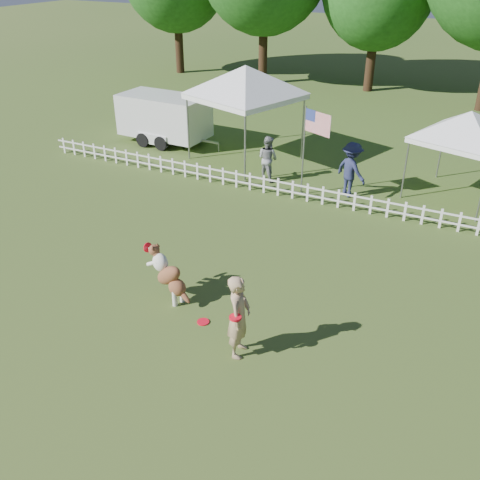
# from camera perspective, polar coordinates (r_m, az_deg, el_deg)

# --- Properties ---
(ground) EXTENTS (120.00, 120.00, 0.00)m
(ground) POSITION_cam_1_polar(r_m,az_deg,el_deg) (11.21, -2.04, -10.01)
(ground) COLOR #2F551B
(ground) RESTS_ON ground
(picket_fence) EXTENTS (22.00, 0.08, 0.60)m
(picket_fence) POSITION_cam_1_polar(r_m,az_deg,el_deg) (16.64, 9.63, 4.54)
(picket_fence) COLOR white
(picket_fence) RESTS_ON ground
(handler) EXTENTS (0.53, 0.71, 1.75)m
(handler) POSITION_cam_1_polar(r_m,az_deg,el_deg) (10.22, -0.11, -8.16)
(handler) COLOR tan
(handler) RESTS_ON ground
(dog) EXTENTS (1.27, 0.70, 1.25)m
(dog) POSITION_cam_1_polar(r_m,az_deg,el_deg) (11.97, -7.54, -3.79)
(dog) COLOR brown
(dog) RESTS_ON ground
(frisbee_on_turf) EXTENTS (0.33, 0.33, 0.02)m
(frisbee_on_turf) POSITION_cam_1_polar(r_m,az_deg,el_deg) (11.53, -3.96, -8.70)
(frisbee_on_turf) COLOR red
(frisbee_on_turf) RESTS_ON ground
(canopy_tent_left) EXTENTS (4.12, 4.12, 3.35)m
(canopy_tent_left) POSITION_cam_1_polar(r_m,az_deg,el_deg) (19.92, 0.59, 13.20)
(canopy_tent_left) COLOR white
(canopy_tent_left) RESTS_ON ground
(canopy_tent_right) EXTENTS (3.30, 3.30, 2.72)m
(canopy_tent_right) POSITION_cam_1_polar(r_m,az_deg,el_deg) (17.98, 22.64, 8.19)
(canopy_tent_right) COLOR white
(canopy_tent_right) RESTS_ON ground
(cargo_trailer) EXTENTS (4.48, 2.08, 1.95)m
(cargo_trailer) POSITION_cam_1_polar(r_m,az_deg,el_deg) (22.21, -8.07, 12.69)
(cargo_trailer) COLOR silver
(cargo_trailer) RESTS_ON ground
(flag_pole) EXTENTS (1.05, 0.57, 2.86)m
(flag_pole) POSITION_cam_1_polar(r_m,az_deg,el_deg) (16.95, 6.78, 9.32)
(flag_pole) COLOR gray
(flag_pole) RESTS_ON ground
(spectator_a) EXTENTS (0.89, 0.78, 1.54)m
(spectator_a) POSITION_cam_1_polar(r_m,az_deg,el_deg) (18.23, 2.99, 8.68)
(spectator_a) COLOR gray
(spectator_a) RESTS_ON ground
(spectator_b) EXTENTS (1.32, 1.14, 1.77)m
(spectator_b) POSITION_cam_1_polar(r_m,az_deg,el_deg) (17.27, 11.77, 7.35)
(spectator_b) COLOR #222648
(spectator_b) RESTS_ON ground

